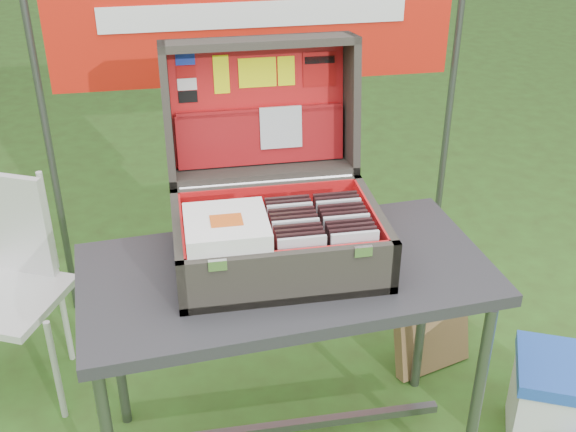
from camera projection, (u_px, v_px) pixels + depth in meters
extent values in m
cube|color=#2D2D2F|center=(286.00, 274.00, 2.19)|extent=(1.29, 0.72, 0.04)
cylinder|color=#59595B|center=(476.00, 404.00, 2.25)|extent=(0.04, 0.04, 0.73)
cylinder|color=#59595B|center=(116.00, 343.00, 2.51)|extent=(0.04, 0.04, 0.73)
cylinder|color=#59595B|center=(423.00, 309.00, 2.68)|extent=(0.04, 0.04, 0.73)
cube|color=#59595B|center=(286.00, 426.00, 2.50)|extent=(1.09, 0.03, 0.03)
cube|color=#454137|center=(278.00, 259.00, 2.21)|extent=(0.62, 0.44, 0.02)
cube|color=#454137|center=(291.00, 278.00, 1.99)|extent=(0.62, 0.02, 0.17)
cube|color=#454137|center=(268.00, 207.00, 2.35)|extent=(0.62, 0.02, 0.17)
cube|color=#454137|center=(179.00, 249.00, 2.13)|extent=(0.02, 0.44, 0.17)
cube|color=#454137|center=(374.00, 231.00, 2.22)|extent=(0.02, 0.44, 0.17)
cube|color=red|center=(278.00, 255.00, 2.20)|extent=(0.57, 0.40, 0.01)
cube|color=silver|center=(218.00, 265.00, 1.91)|extent=(0.05, 0.01, 0.03)
cube|color=silver|center=(363.00, 251.00, 1.97)|extent=(0.05, 0.01, 0.03)
cylinder|color=silver|center=(267.00, 182.00, 2.32)|extent=(0.56, 0.02, 0.02)
cube|color=#454137|center=(258.00, 104.00, 2.38)|extent=(0.62, 0.09, 0.44)
cube|color=#454137|center=(258.00, 42.00, 2.24)|extent=(0.62, 0.17, 0.05)
cube|color=#454137|center=(263.00, 171.00, 2.39)|extent=(0.62, 0.17, 0.05)
cube|color=#454137|center=(167.00, 115.00, 2.27)|extent=(0.02, 0.23, 0.46)
cube|color=#454137|center=(351.00, 103.00, 2.36)|extent=(0.02, 0.23, 0.46)
cube|color=red|center=(258.00, 105.00, 2.37)|extent=(0.57, 0.06, 0.39)
cube|color=red|center=(290.00, 271.00, 2.00)|extent=(0.57, 0.01, 0.14)
cube|color=red|center=(269.00, 206.00, 2.33)|extent=(0.57, 0.01, 0.14)
cube|color=red|center=(183.00, 245.00, 2.12)|extent=(0.01, 0.40, 0.14)
cube|color=red|center=(370.00, 228.00, 2.21)|extent=(0.01, 0.40, 0.14)
cube|color=maroon|center=(260.00, 137.00, 2.39)|extent=(0.55, 0.06, 0.18)
cube|color=maroon|center=(260.00, 111.00, 2.35)|extent=(0.54, 0.02, 0.02)
cube|color=silver|center=(281.00, 127.00, 2.37)|extent=(0.14, 0.03, 0.14)
cube|color=#1933B2|center=(185.00, 59.00, 2.27)|extent=(0.06, 0.01, 0.04)
cube|color=#AE0E0E|center=(186.00, 72.00, 2.28)|extent=(0.06, 0.01, 0.04)
cube|color=white|center=(187.00, 84.00, 2.30)|extent=(0.06, 0.01, 0.04)
cube|color=black|center=(188.00, 97.00, 2.31)|extent=(0.06, 0.01, 0.04)
cube|color=#EEF90B|center=(221.00, 75.00, 2.31)|extent=(0.05, 0.02, 0.12)
cube|color=#EEF90B|center=(257.00, 73.00, 2.32)|extent=(0.12, 0.02, 0.09)
cube|color=#EEF90B|center=(286.00, 71.00, 2.34)|extent=(0.06, 0.02, 0.09)
cube|color=#AE0E0E|center=(320.00, 69.00, 2.36)|extent=(0.11, 0.02, 0.11)
cube|color=black|center=(320.00, 60.00, 2.34)|extent=(0.10, 0.01, 0.02)
cube|color=silver|center=(302.00, 262.00, 2.02)|extent=(0.14, 0.01, 0.16)
cube|color=black|center=(300.00, 257.00, 2.04)|extent=(0.14, 0.01, 0.16)
cube|color=black|center=(299.00, 252.00, 2.06)|extent=(0.14, 0.01, 0.16)
cube|color=black|center=(297.00, 248.00, 2.08)|extent=(0.14, 0.01, 0.16)
cube|color=silver|center=(296.00, 244.00, 2.10)|extent=(0.14, 0.01, 0.16)
cube|color=black|center=(294.00, 239.00, 2.12)|extent=(0.14, 0.01, 0.16)
cube|color=black|center=(293.00, 235.00, 2.14)|extent=(0.14, 0.01, 0.16)
cube|color=black|center=(291.00, 231.00, 2.16)|extent=(0.14, 0.01, 0.16)
cube|color=silver|center=(290.00, 227.00, 2.18)|extent=(0.14, 0.01, 0.16)
cube|color=black|center=(288.00, 223.00, 2.20)|extent=(0.14, 0.01, 0.16)
cube|color=black|center=(287.00, 219.00, 2.23)|extent=(0.14, 0.01, 0.16)
cube|color=silver|center=(354.00, 257.00, 2.04)|extent=(0.14, 0.01, 0.16)
cube|color=black|center=(352.00, 252.00, 2.06)|extent=(0.14, 0.01, 0.16)
cube|color=black|center=(350.00, 248.00, 2.08)|extent=(0.14, 0.01, 0.16)
cube|color=black|center=(348.00, 243.00, 2.10)|extent=(0.14, 0.01, 0.16)
cube|color=silver|center=(346.00, 239.00, 2.12)|extent=(0.14, 0.01, 0.16)
cube|color=black|center=(344.00, 235.00, 2.14)|extent=(0.14, 0.01, 0.16)
cube|color=black|center=(342.00, 231.00, 2.16)|extent=(0.14, 0.01, 0.16)
cube|color=black|center=(340.00, 227.00, 2.19)|extent=(0.14, 0.01, 0.16)
cube|color=silver|center=(338.00, 223.00, 2.21)|extent=(0.14, 0.01, 0.16)
cube|color=black|center=(336.00, 219.00, 2.23)|extent=(0.14, 0.01, 0.16)
cube|color=black|center=(334.00, 215.00, 2.25)|extent=(0.14, 0.01, 0.16)
cube|color=white|center=(227.00, 234.00, 2.03)|extent=(0.23, 0.23, 0.00)
cube|color=white|center=(227.00, 232.00, 2.03)|extent=(0.23, 0.23, 0.00)
cube|color=white|center=(227.00, 231.00, 2.03)|extent=(0.23, 0.23, 0.00)
cube|color=white|center=(226.00, 229.00, 2.03)|extent=(0.23, 0.23, 0.00)
cube|color=white|center=(226.00, 227.00, 2.02)|extent=(0.23, 0.23, 0.00)
cube|color=white|center=(226.00, 226.00, 2.02)|extent=(0.23, 0.23, 0.00)
cube|color=white|center=(226.00, 224.00, 2.02)|extent=(0.23, 0.23, 0.00)
cube|color=white|center=(226.00, 223.00, 2.02)|extent=(0.23, 0.23, 0.00)
cube|color=white|center=(226.00, 221.00, 2.01)|extent=(0.23, 0.23, 0.00)
cube|color=white|center=(226.00, 220.00, 2.01)|extent=(0.23, 0.23, 0.00)
cube|color=#D85919|center=(226.00, 220.00, 2.00)|extent=(0.09, 0.07, 0.00)
cube|color=white|center=(569.00, 411.00, 2.52)|extent=(0.47, 0.42, 0.31)
cube|color=silver|center=(4.00, 299.00, 2.61)|extent=(0.52, 0.52, 0.03)
cube|color=silver|center=(1.00, 223.00, 2.67)|extent=(0.37, 0.19, 0.41)
cylinder|color=silver|center=(56.00, 371.00, 2.60)|extent=(0.02, 0.02, 0.44)
cylinder|color=silver|center=(65.00, 316.00, 2.89)|extent=(0.02, 0.02, 0.44)
cylinder|color=silver|center=(48.00, 221.00, 2.70)|extent=(0.02, 0.02, 0.41)
cube|color=brown|center=(432.00, 330.00, 2.89)|extent=(0.35, 0.21, 0.35)
cylinder|color=#59595B|center=(47.00, 135.00, 2.89)|extent=(0.03, 0.03, 1.70)
cylinder|color=#59595B|center=(449.00, 109.00, 3.15)|extent=(0.03, 0.03, 1.70)
cube|color=red|center=(255.00, 14.00, 2.79)|extent=(1.60, 0.02, 0.55)
cube|color=white|center=(255.00, 15.00, 2.78)|extent=(1.20, 0.00, 0.10)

